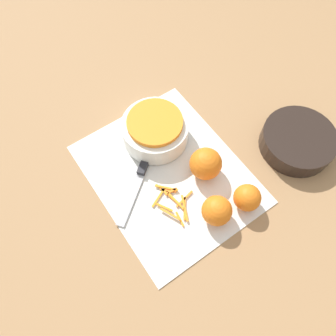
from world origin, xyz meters
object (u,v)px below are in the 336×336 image
Objects in this scene: bowl_dark at (298,141)px; orange_right at (217,211)px; orange_back at (247,198)px; bowl_speckled at (155,129)px; knife at (144,166)px; orange_left at (206,164)px.

orange_right is (0.03, -0.31, 0.02)m from bowl_dark.
orange_back is (0.02, 0.08, -0.00)m from orange_right.
bowl_speckled is 0.91× the size of bowl_dark.
bowl_dark is (0.24, 0.30, -0.02)m from bowl_speckled.
orange_left is at bearing 103.86° from knife.
orange_right is (0.11, -0.05, -0.00)m from orange_left.
knife is (-0.18, -0.38, -0.01)m from bowl_dark.
bowl_speckled is at bearing -179.35° from knife.
bowl_speckled is 0.10m from knife.
orange_left is 1.13× the size of orange_right.
bowl_speckled reaches higher than knife.
knife is 0.28m from orange_back.
orange_left reaches higher than bowl_speckled.
orange_left is 0.12m from orange_right.
bowl_speckled reaches higher than bowl_dark.
knife is at bearing -161.78° from orange_right.
orange_right reaches higher than knife.
orange_back reaches higher than knife.
bowl_dark is at bearing 117.65° from knife.
orange_left reaches higher than bowl_dark.
orange_right is at bearing -1.64° from bowl_speckled.
orange_left reaches higher than orange_right.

